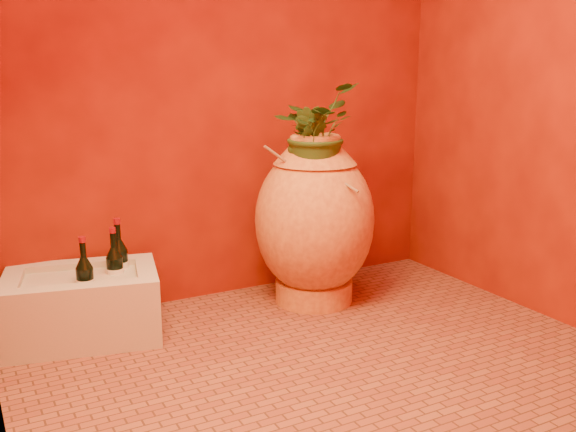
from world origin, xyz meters
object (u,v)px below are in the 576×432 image
wine_bottle_b (120,265)px  wall_tap (309,155)px  stone_basin (83,306)px  wine_bottle_c (115,271)px  amphora (314,220)px  wine_bottle_a (85,282)px

wine_bottle_b → wall_tap: bearing=5.0°
stone_basin → wine_bottle_c: size_ratio=2.31×
amphora → wine_bottle_b: amphora is taller
stone_basin → wall_tap: bearing=7.6°
amphora → wine_bottle_c: (-1.02, 0.11, -0.15)m
stone_basin → wine_bottle_b: (0.20, 0.08, 0.15)m
stone_basin → wine_bottle_c: (0.16, 0.01, 0.14)m
wall_tap → wine_bottle_a: bearing=-168.9°
wine_bottle_a → wine_bottle_c: size_ratio=0.99×
wine_bottle_b → wine_bottle_a: bearing=-140.8°
wine_bottle_a → wall_tap: size_ratio=2.18×
wall_tap → wine_bottle_c: bearing=-171.9°
wine_bottle_a → wine_bottle_b: size_ratio=0.92×
amphora → wine_bottle_b: bearing=169.8°
stone_basin → wine_bottle_c: wine_bottle_c is taller
wine_bottle_c → wall_tap: 1.24m
stone_basin → wine_bottle_b: 0.26m
amphora → wine_bottle_b: 1.00m
wine_bottle_a → wine_bottle_b: wine_bottle_b is taller
wine_bottle_a → wall_tap: 1.39m
stone_basin → wine_bottle_a: bearing=-85.4°
amphora → wine_bottle_a: (-1.17, 0.02, -0.15)m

